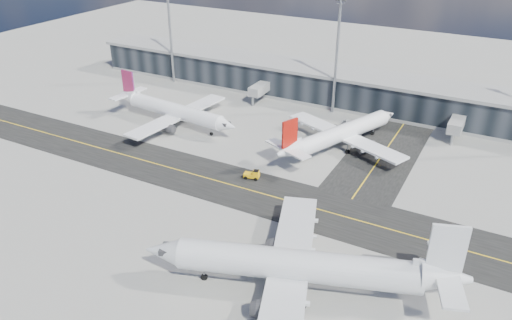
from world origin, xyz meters
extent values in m
plane|color=gray|center=(0.00, 0.00, 0.00)|extent=(300.00, 300.00, 0.00)
cube|color=black|center=(0.00, 4.00, 0.01)|extent=(180.00, 14.00, 0.02)
cube|color=black|center=(18.00, 35.00, 0.01)|extent=(14.00, 50.00, 0.02)
cube|color=yellow|center=(0.00, 4.00, 0.03)|extent=(180.00, 0.25, 0.01)
cube|color=yellow|center=(18.00, 35.00, 0.03)|extent=(0.25, 50.00, 0.01)
cube|color=black|center=(0.00, 55.00, 4.00)|extent=(150.00, 12.00, 8.00)
cube|color=gray|center=(0.00, 55.00, 8.40)|extent=(152.00, 13.00, 0.80)
cube|color=gray|center=(0.00, 55.00, 0.40)|extent=(150.00, 12.20, 0.80)
cube|color=gray|center=(-20.00, 47.00, 3.50)|extent=(3.00, 10.00, 2.40)
cylinder|color=gray|center=(-20.00, 42.00, 1.20)|extent=(0.60, 0.60, 2.40)
cube|color=gray|center=(30.00, 47.00, 3.50)|extent=(3.00, 10.00, 2.40)
cylinder|color=gray|center=(30.00, 42.00, 1.20)|extent=(0.60, 0.60, 2.40)
cylinder|color=gray|center=(-50.00, 48.00, 14.00)|extent=(0.70, 0.70, 28.00)
cylinder|color=gray|center=(0.00, 48.00, 14.00)|extent=(0.70, 0.70, 28.00)
cylinder|color=white|center=(-30.30, 22.33, 3.62)|extent=(27.37, 6.40, 3.62)
cone|color=white|center=(-15.00, 20.75, 3.62)|extent=(4.87, 4.07, 3.62)
cone|color=white|center=(-46.05, 23.97, 4.16)|extent=(5.77, 4.16, 3.62)
cube|color=white|center=(-29.40, 22.24, 2.71)|extent=(7.68, 31.07, 0.45)
cylinder|color=#2D2D30|center=(-27.94, 27.55, 1.72)|extent=(3.99, 2.46, 2.08)
cylinder|color=#2D2D30|center=(-29.06, 16.75, 1.72)|extent=(3.99, 2.46, 2.08)
cube|color=silver|center=(-27.94, 27.55, 2.44)|extent=(1.84, 0.55, 0.72)
cube|color=silver|center=(-29.06, 16.75, 2.44)|extent=(1.84, 0.55, 0.72)
cube|color=#792054|center=(-45.60, 23.92, 7.96)|extent=(3.82, 0.80, 5.61)
cube|color=white|center=(-46.05, 23.97, 4.70)|extent=(3.64, 11.06, 0.32)
cube|color=#2D2D30|center=(-15.45, 20.79, 3.98)|extent=(2.01, 2.17, 0.63)
cylinder|color=gray|center=(-19.50, 21.21, 1.09)|extent=(0.24, 0.24, 1.81)
cylinder|color=black|center=(-19.50, 21.21, 0.41)|extent=(0.84, 0.40, 0.81)
cylinder|color=black|center=(-30.92, 25.13, 0.50)|extent=(1.04, 0.55, 1.00)
cylinder|color=black|center=(-31.48, 19.73, 0.50)|extent=(1.04, 0.55, 1.00)
cylinder|color=white|center=(9.00, 29.08, 3.61)|extent=(13.84, 26.37, 3.61)
cone|color=white|center=(14.95, 43.23, 3.61)|extent=(5.08, 5.56, 3.61)
cone|color=white|center=(2.87, 14.51, 4.15)|extent=(5.43, 6.39, 3.61)
cube|color=white|center=(9.35, 29.91, 2.71)|extent=(30.05, 16.07, 0.45)
cylinder|color=#2D2D30|center=(4.70, 32.84, 1.72)|extent=(3.39, 4.30, 2.08)
cylinder|color=#2D2D30|center=(14.69, 28.64, 1.72)|extent=(3.39, 4.30, 2.08)
cube|color=silver|center=(4.70, 32.84, 2.44)|extent=(1.03, 1.80, 0.72)
cube|color=silver|center=(14.69, 28.64, 2.44)|extent=(1.03, 1.80, 0.72)
cube|color=#A3130B|center=(3.04, 14.93, 7.95)|extent=(1.85, 3.65, 5.60)
cube|color=white|center=(2.87, 14.51, 4.70)|extent=(10.97, 6.53, 0.32)
cube|color=#2D2D30|center=(14.78, 42.81, 3.97)|extent=(2.53, 2.44, 0.63)
cylinder|color=gray|center=(13.20, 39.06, 1.08)|extent=(0.28, 0.28, 1.81)
cylinder|color=black|center=(13.20, 39.06, 0.41)|extent=(0.61, 0.87, 0.81)
cylinder|color=black|center=(6.15, 29.30, 0.50)|extent=(0.80, 1.09, 0.99)
cylinder|color=black|center=(11.14, 27.20, 0.50)|extent=(0.80, 1.09, 0.99)
cylinder|color=silver|center=(18.86, -16.56, 4.38)|extent=(32.50, 14.75, 4.38)
cone|color=silver|center=(1.25, -22.57, 4.38)|extent=(6.60, 5.91, 4.38)
cone|color=silver|center=(37.00, -10.37, 5.04)|extent=(7.63, 6.27, 4.38)
cube|color=silver|center=(17.83, -16.91, 3.28)|extent=(17.20, 37.00, 0.55)
cylinder|color=#2D2D30|center=(18.91, -23.48, 2.08)|extent=(5.17, 3.87, 2.52)
cylinder|color=#2D2D30|center=(14.67, -11.05, 2.08)|extent=(5.17, 3.87, 2.52)
cube|color=silver|center=(18.91, -23.48, 2.96)|extent=(2.21, 1.12, 0.88)
cube|color=silver|center=(14.67, -11.05, 2.96)|extent=(2.21, 1.12, 0.88)
cube|color=silver|center=(36.48, -10.55, 9.63)|extent=(4.51, 1.95, 6.79)
cube|color=silver|center=(37.00, -10.37, 5.69)|extent=(7.14, 13.42, 0.38)
cube|color=#2D2D30|center=(1.77, -22.39, 4.82)|extent=(2.85, 2.99, 0.77)
cylinder|color=gray|center=(6.43, -20.80, 1.31)|extent=(0.33, 0.33, 2.19)
cylinder|color=black|center=(6.43, -20.80, 0.49)|extent=(1.06, 0.68, 0.99)
cylinder|color=black|center=(20.96, -19.32, 0.60)|extent=(1.32, 0.91, 1.20)
cylinder|color=black|center=(18.84, -13.10, 0.60)|extent=(1.32, 0.91, 1.20)
cube|color=yellow|center=(-1.65, 7.96, 0.76)|extent=(3.26, 2.04, 0.71)
cube|color=yellow|center=(-0.76, 8.15, 1.41)|extent=(1.37, 1.52, 0.91)
cube|color=black|center=(-0.76, 8.15, 1.76)|extent=(1.26, 1.45, 0.25)
cylinder|color=black|center=(-0.81, 8.81, 0.35)|extent=(0.74, 0.40, 0.71)
cylinder|color=black|center=(-0.52, 7.54, 0.35)|extent=(0.74, 0.40, 0.71)
cylinder|color=black|center=(-2.77, 8.38, 0.35)|extent=(0.74, 0.40, 0.71)
cylinder|color=black|center=(-2.49, 7.10, 0.35)|extent=(0.74, 0.40, 0.71)
imported|color=white|center=(6.85, 40.37, 0.75)|extent=(4.08, 5.92, 1.50)
camera|label=1|loc=(39.13, -65.91, 48.21)|focal=35.00mm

